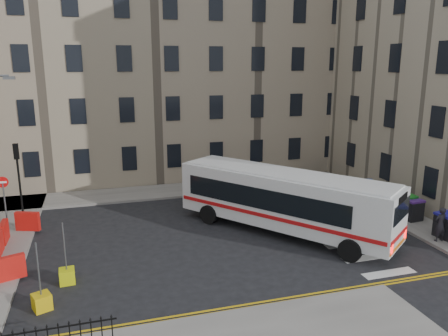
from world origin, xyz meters
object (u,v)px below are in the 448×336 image
bus (283,199)px  bollard_yellow (42,302)px  wheelie_bin_a (448,226)px  wheelie_bin_c (403,205)px  pedestrian (440,224)px  wheelie_bin_b (411,209)px  bollard_chevron (67,276)px  wheelie_bin_d (384,200)px  wheelie_bin_e (366,191)px

bus → bollard_yellow: size_ratio=18.23×
wheelie_bin_a → wheelie_bin_c: bearing=87.7°
bus → wheelie_bin_a: (7.49, -3.39, -1.06)m
pedestrian → wheelie_bin_b: bearing=-104.8°
wheelie_bin_a → bollard_yellow: (-18.91, -0.99, -0.48)m
bus → bollard_chevron: 11.05m
wheelie_bin_c → wheelie_bin_d: wheelie_bin_c is taller
wheelie_bin_d → wheelie_bin_c: bearing=-96.7°
wheelie_bin_e → bollard_yellow: bearing=-142.6°
bollard_yellow → bollard_chevron: (0.78, 1.81, 0.00)m
wheelie_bin_b → bus: bearing=171.0°
wheelie_bin_e → bollard_yellow: size_ratio=2.44×
wheelie_bin_a → wheelie_bin_d: wheelie_bin_a is taller
wheelie_bin_b → wheelie_bin_e: (-0.58, 3.50, 0.08)m
wheelie_bin_c → wheelie_bin_d: 1.29m
wheelie_bin_d → bollard_yellow: 19.27m
bus → bollard_chevron: size_ratio=18.23×
wheelie_bin_a → wheelie_bin_e: wheelie_bin_e is taller
pedestrian → wheelie_bin_d: bearing=-93.3°
wheelie_bin_a → wheelie_bin_b: wheelie_bin_a is taller
pedestrian → bollard_yellow: 18.21m
wheelie_bin_a → bus: bearing=151.4°
wheelie_bin_e → bollard_chevron: wheelie_bin_e is taller
bollard_chevron → wheelie_bin_c: bearing=7.8°
wheelie_bin_a → wheelie_bin_e: bearing=90.5°
wheelie_bin_c → bollard_chevron: (-18.02, -2.47, -0.52)m
bus → wheelie_bin_d: bearing=-27.7°
bollard_yellow → bus: bearing=21.0°
wheelie_bin_a → wheelie_bin_b: bearing=84.5°
bollard_yellow → wheelie_bin_d: bearing=16.7°
wheelie_bin_e → bollard_chevron: 18.44m
wheelie_bin_a → wheelie_bin_c: (-0.11, 3.29, 0.04)m
bollard_yellow → bollard_chevron: same height
wheelie_bin_c → bollard_yellow: wheelie_bin_c is taller
pedestrian → bollard_yellow: bearing=2.3°
wheelie_bin_d → wheelie_bin_b: bearing=-95.9°
bus → wheelie_bin_e: size_ratio=7.48×
bus → wheelie_bin_d: bus is taller
wheelie_bin_c → wheelie_bin_e: size_ratio=0.91×
wheelie_bin_a → wheelie_bin_c: wheelie_bin_c is taller
wheelie_bin_a → wheelie_bin_d: 4.56m
wheelie_bin_d → bollard_chevron: size_ratio=2.31×
bus → wheelie_bin_a: size_ratio=8.79×
wheelie_bin_b → wheelie_bin_c: (-0.17, 0.52, 0.07)m
wheelie_bin_e → pedestrian: bearing=-76.0°
bollard_yellow → wheelie_bin_a: bearing=3.0°
wheelie_bin_a → bollard_chevron: 18.15m
bus → wheelie_bin_b: (7.55, -0.62, -1.09)m
wheelie_bin_a → bollard_yellow: 18.94m
pedestrian → bollard_yellow: (-18.18, -0.76, -0.72)m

